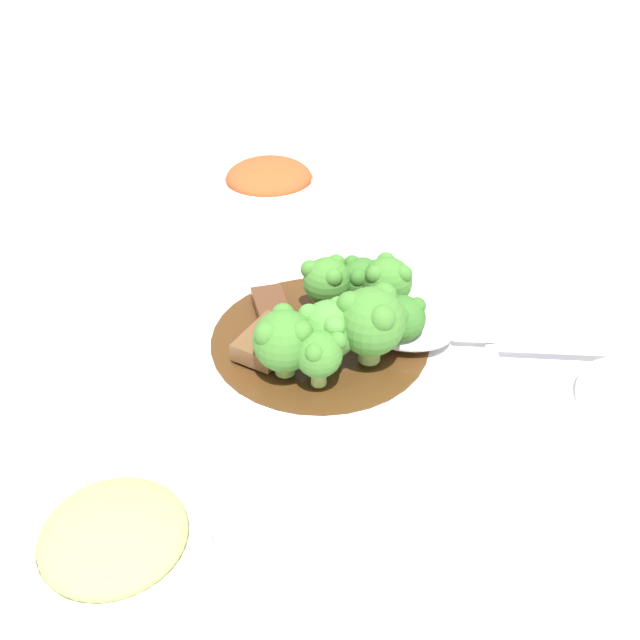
{
  "coord_description": "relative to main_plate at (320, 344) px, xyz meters",
  "views": [
    {
      "loc": [
        -0.11,
        -0.46,
        0.39
      ],
      "look_at": [
        0.0,
        0.0,
        0.03
      ],
      "focal_mm": 42.0,
      "sensor_mm": 36.0,
      "label": 1
    }
  ],
  "objects": [
    {
      "name": "ground_plane",
      "position": [
        0.0,
        0.0,
        -0.01
      ],
      "size": [
        4.0,
        4.0,
        0.0
      ],
      "primitive_type": "plane",
      "color": "silver"
    },
    {
      "name": "main_plate",
      "position": [
        0.0,
        0.0,
        0.0
      ],
      "size": [
        0.28,
        0.28,
        0.02
      ],
      "color": "white",
      "rests_on": "ground_plane"
    },
    {
      "name": "beef_strip_0",
      "position": [
        -0.04,
        -0.01,
        0.02
      ],
      "size": [
        0.06,
        0.06,
        0.01
      ],
      "color": "brown",
      "rests_on": "main_plate"
    },
    {
      "name": "beef_strip_1",
      "position": [
        -0.03,
        0.03,
        0.01
      ],
      "size": [
        0.03,
        0.07,
        0.01
      ],
      "color": "#56331E",
      "rests_on": "main_plate"
    },
    {
      "name": "beef_strip_2",
      "position": [
        0.04,
        0.0,
        0.01
      ],
      "size": [
        0.05,
        0.06,
        0.01
      ],
      "color": "#56331E",
      "rests_on": "main_plate"
    },
    {
      "name": "broccoli_floret_0",
      "position": [
        0.04,
        0.03,
        0.03
      ],
      "size": [
        0.04,
        0.04,
        0.04
      ],
      "color": "#8EB756",
      "rests_on": "main_plate"
    },
    {
      "name": "broccoli_floret_1",
      "position": [
        0.01,
        0.03,
        0.04
      ],
      "size": [
        0.04,
        0.04,
        0.05
      ],
      "color": "#8EB756",
      "rests_on": "main_plate"
    },
    {
      "name": "broccoli_floret_2",
      "position": [
        0.06,
        0.02,
        0.04
      ],
      "size": [
        0.04,
        0.04,
        0.05
      ],
      "color": "#8EB756",
      "rests_on": "main_plate"
    },
    {
      "name": "broccoli_floret_3",
      "position": [
        0.06,
        -0.03,
        0.04
      ],
      "size": [
        0.04,
        0.04,
        0.04
      ],
      "color": "#7FA84C",
      "rests_on": "main_plate"
    },
    {
      "name": "broccoli_floret_4",
      "position": [
        -0.0,
        -0.03,
        0.04
      ],
      "size": [
        0.04,
        0.04,
        0.05
      ],
      "color": "#8EB756",
      "rests_on": "main_plate"
    },
    {
      "name": "broccoli_floret_5",
      "position": [
        -0.04,
        -0.04,
        0.04
      ],
      "size": [
        0.05,
        0.05,
        0.05
      ],
      "color": "#7FA84C",
      "rests_on": "main_plate"
    },
    {
      "name": "broccoli_floret_6",
      "position": [
        -0.01,
        -0.06,
        0.04
      ],
      "size": [
        0.04,
        0.04,
        0.05
      ],
      "color": "#8EB756",
      "rests_on": "main_plate"
    },
    {
      "name": "broccoli_floret_7",
      "position": [
        0.03,
        -0.04,
        0.05
      ],
      "size": [
        0.05,
        0.05,
        0.06
      ],
      "color": "#7FA84C",
      "rests_on": "main_plate"
    },
    {
      "name": "serving_spoon",
      "position": [
        0.08,
        -0.03,
        0.02
      ],
      "size": [
        0.22,
        0.09,
        0.01
      ],
      "color": "silver",
      "rests_on": "main_plate"
    },
    {
      "name": "side_bowl_kimchi",
      "position": [
        -0.0,
        0.23,
        0.02
      ],
      "size": [
        0.11,
        0.11,
        0.06
      ],
      "color": "white",
      "rests_on": "ground_plane"
    },
    {
      "name": "side_bowl_appetizer",
      "position": [
        -0.16,
        -0.18,
        0.01
      ],
      "size": [
        0.11,
        0.11,
        0.05
      ],
      "color": "white",
      "rests_on": "ground_plane"
    },
    {
      "name": "sauce_dish",
      "position": [
        0.22,
        -0.11,
        -0.0
      ],
      "size": [
        0.08,
        0.08,
        0.01
      ],
      "color": "white",
      "rests_on": "ground_plane"
    },
    {
      "name": "paper_napkin",
      "position": [
        0.16,
        -0.16,
        -0.01
      ],
      "size": [
        0.11,
        0.11,
        0.01
      ],
      "color": "white",
      "rests_on": "ground_plane"
    }
  ]
}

